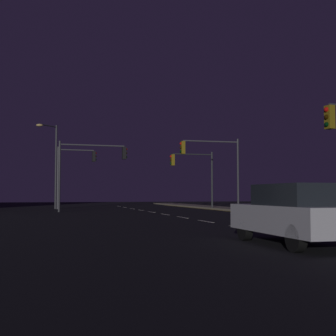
% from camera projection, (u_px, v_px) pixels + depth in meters
% --- Properties ---
extents(ground_plane, '(112.00, 112.00, 0.00)m').
position_uv_depth(ground_plane, '(203.00, 221.00, 22.55)').
color(ground_plane, black).
rests_on(ground_plane, ground).
extents(lane_markings_center, '(0.14, 50.00, 0.01)m').
position_uv_depth(lane_markings_center, '(183.00, 217.00, 25.94)').
color(lane_markings_center, silver).
rests_on(lane_markings_center, ground).
extents(lane_edge_line, '(0.14, 53.00, 0.01)m').
position_uv_depth(lane_edge_line, '(268.00, 215.00, 28.90)').
color(lane_edge_line, gold).
rests_on(lane_edge_line, ground).
extents(car, '(1.84, 4.41, 1.57)m').
position_uv_depth(car, '(297.00, 213.00, 11.88)').
color(car, silver).
rests_on(car, ground).
extents(traffic_light_far_left, '(4.74, 0.34, 5.43)m').
position_uv_depth(traffic_light_far_left, '(213.00, 159.00, 35.10)').
color(traffic_light_far_left, '#38383D').
rests_on(traffic_light_far_left, sidewalk_right).
extents(traffic_light_mid_right, '(5.16, 0.49, 5.24)m').
position_uv_depth(traffic_light_mid_right, '(91.00, 162.00, 34.65)').
color(traffic_light_mid_right, '#38383D').
rests_on(traffic_light_mid_right, ground).
extents(traffic_light_near_left, '(3.44, 0.43, 5.46)m').
position_uv_depth(traffic_light_near_left, '(75.00, 166.00, 40.72)').
color(traffic_light_near_left, '#4C4C51').
rests_on(traffic_light_near_left, ground).
extents(traffic_light_mid_left, '(3.90, 0.34, 4.87)m').
position_uv_depth(traffic_light_mid_left, '(193.00, 168.00, 39.93)').
color(traffic_light_mid_left, '#2D3033').
rests_on(traffic_light_mid_left, sidewalk_right).
extents(street_lamp_across_street, '(1.79, 1.77, 7.42)m').
position_uv_depth(street_lamp_across_street, '(53.00, 158.00, 40.56)').
color(street_lamp_across_street, '#38383D').
rests_on(street_lamp_across_street, ground).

